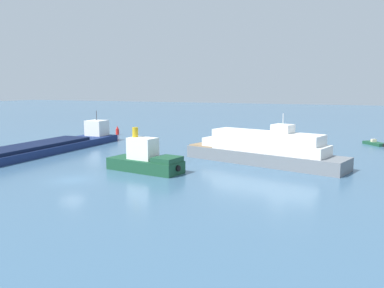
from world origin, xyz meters
name	(u,v)px	position (x,y,z in m)	size (l,w,h in m)	color
ground_plane	(72,180)	(0.00, 0.00, 0.00)	(400.00, 400.00, 0.00)	#3D607F
white_riverboat	(263,150)	(17.23, 17.50, 1.86)	(22.48, 10.61, 6.78)	slate
fishing_skiff	(375,143)	(31.50, 41.79, 0.28)	(4.01, 4.49, 1.01)	#19472D
tugboat	(146,160)	(5.24, 7.18, 1.37)	(9.98, 4.93, 5.25)	#19472D
cargo_barge	(22,151)	(-16.04, 8.69, 0.86)	(6.29, 42.63, 5.72)	navy
channel_buoy_red	(117,131)	(-18.61, 37.34, 0.81)	(0.70, 0.70, 1.90)	red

